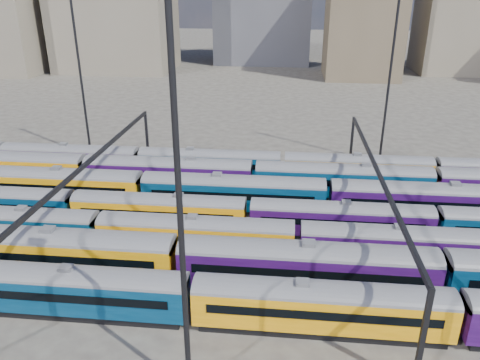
# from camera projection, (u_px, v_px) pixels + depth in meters

# --- Properties ---
(ground) EXTENTS (500.00, 500.00, 0.00)m
(ground) POSITION_uv_depth(u_px,v_px,m) (276.00, 234.00, 50.98)
(ground) COLOR #3C3733
(ground) RESTS_ON ground
(rake_0) EXTENTS (101.43, 2.97, 5.00)m
(rake_0) POSITION_uv_depth(u_px,v_px,m) (321.00, 302.00, 35.83)
(rake_0) COLOR black
(rake_0) RESTS_ON ground
(rake_1) EXTENTS (136.07, 3.32, 5.60)m
(rake_1) POSITION_uv_depth(u_px,v_px,m) (177.00, 255.00, 41.49)
(rake_1) COLOR black
(rake_1) RESTS_ON ground
(rake_2) EXTENTS (99.24, 2.91, 4.89)m
(rake_2) POSITION_uv_depth(u_px,v_px,m) (403.00, 243.00, 44.23)
(rake_2) COLOR black
(rake_2) RESTS_ON ground
(rake_3) EXTENTS (97.42, 2.86, 4.80)m
(rake_3) POSITION_uv_depth(u_px,v_px,m) (159.00, 208.00, 51.24)
(rake_3) COLOR black
(rake_3) RESTS_ON ground
(rake_4) EXTENTS (131.41, 3.20, 5.40)m
(rake_4) POSITION_uv_depth(u_px,v_px,m) (142.00, 186.00, 56.03)
(rake_4) COLOR black
(rake_4) RESTS_ON ground
(rake_5) EXTENTS (132.69, 3.23, 5.46)m
(rake_5) POSITION_uv_depth(u_px,v_px,m) (254.00, 174.00, 59.35)
(rake_5) COLOR black
(rake_5) RESTS_ON ground
(rake_6) EXTENTS (119.97, 2.93, 4.92)m
(rake_6) POSITION_uv_depth(u_px,v_px,m) (282.00, 163.00, 63.70)
(rake_6) COLOR black
(rake_6) RESTS_ON ground
(gantry_1) EXTENTS (0.35, 40.35, 8.03)m
(gantry_1) POSITION_uv_depth(u_px,v_px,m) (92.00, 169.00, 50.28)
(gantry_1) COLOR black
(gantry_1) RESTS_ON ground
(gantry_2) EXTENTS (0.35, 40.35, 8.03)m
(gantry_2) POSITION_uv_depth(u_px,v_px,m) (376.00, 180.00, 47.39)
(gantry_2) COLOR black
(gantry_2) RESTS_ON ground
(mast_1) EXTENTS (1.40, 0.50, 25.60)m
(mast_1) POSITION_uv_depth(u_px,v_px,m) (79.00, 67.00, 68.63)
(mast_1) COLOR black
(mast_1) RESTS_ON ground
(mast_2) EXTENTS (1.40, 0.50, 25.60)m
(mast_2) POSITION_uv_depth(u_px,v_px,m) (179.00, 203.00, 25.88)
(mast_2) COLOR black
(mast_2) RESTS_ON ground
(mast_3) EXTENTS (1.40, 0.50, 25.60)m
(mast_3) POSITION_uv_depth(u_px,v_px,m) (391.00, 70.00, 66.13)
(mast_3) COLOR black
(mast_3) RESTS_ON ground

